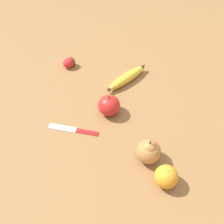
{
  "coord_description": "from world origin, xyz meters",
  "views": [
    {
      "loc": [
        0.18,
        -0.63,
        0.73
      ],
      "look_at": [
        0.04,
        -0.04,
        0.03
      ],
      "focal_mm": 42.0,
      "sensor_mm": 36.0,
      "label": 1
    }
  ],
  "objects_px": {
    "pear": "(149,151)",
    "banana": "(127,77)",
    "strawberry": "(70,62)",
    "paring_knife": "(75,130)",
    "apple": "(109,105)",
    "orange": "(166,177)"
  },
  "relations": [
    {
      "from": "strawberry",
      "to": "banana",
      "type": "bearing_deg",
      "value": -60.64
    },
    {
      "from": "strawberry",
      "to": "apple",
      "type": "distance_m",
      "value": 0.31
    },
    {
      "from": "pear",
      "to": "strawberry",
      "type": "relative_size",
      "value": 1.36
    },
    {
      "from": "pear",
      "to": "paring_knife",
      "type": "distance_m",
      "value": 0.27
    },
    {
      "from": "banana",
      "to": "pear",
      "type": "relative_size",
      "value": 1.99
    },
    {
      "from": "pear",
      "to": "banana",
      "type": "bearing_deg",
      "value": 111.14
    },
    {
      "from": "pear",
      "to": "strawberry",
      "type": "distance_m",
      "value": 0.54
    },
    {
      "from": "pear",
      "to": "apple",
      "type": "height_order",
      "value": "pear"
    },
    {
      "from": "orange",
      "to": "strawberry",
      "type": "bearing_deg",
      "value": 135.27
    },
    {
      "from": "pear",
      "to": "apple",
      "type": "distance_m",
      "value": 0.23
    },
    {
      "from": "banana",
      "to": "strawberry",
      "type": "bearing_deg",
      "value": 115.93
    },
    {
      "from": "strawberry",
      "to": "pear",
      "type": "bearing_deg",
      "value": -96.71
    },
    {
      "from": "orange",
      "to": "apple",
      "type": "relative_size",
      "value": 0.82
    },
    {
      "from": "paring_knife",
      "to": "strawberry",
      "type": "bearing_deg",
      "value": 21.27
    },
    {
      "from": "banana",
      "to": "apple",
      "type": "height_order",
      "value": "apple"
    },
    {
      "from": "banana",
      "to": "strawberry",
      "type": "xyz_separation_m",
      "value": [
        -0.26,
        0.04,
        0.0
      ]
    },
    {
      "from": "strawberry",
      "to": "paring_knife",
      "type": "distance_m",
      "value": 0.35
    },
    {
      "from": "orange",
      "to": "apple",
      "type": "distance_m",
      "value": 0.32
    },
    {
      "from": "banana",
      "to": "pear",
      "type": "bearing_deg",
      "value": -124.92
    },
    {
      "from": "strawberry",
      "to": "orange",
      "type": "bearing_deg",
      "value": -97.36
    },
    {
      "from": "orange",
      "to": "paring_knife",
      "type": "distance_m",
      "value": 0.35
    },
    {
      "from": "pear",
      "to": "paring_knife",
      "type": "bearing_deg",
      "value": 168.48
    }
  ]
}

